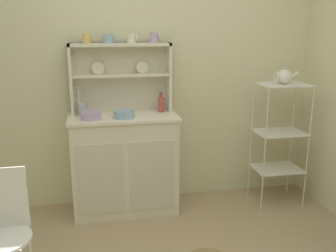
% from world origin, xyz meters
% --- Properties ---
extents(wall_back, '(3.84, 0.05, 2.50)m').
position_xyz_m(wall_back, '(0.00, 1.62, 1.25)').
color(wall_back, beige).
rests_on(wall_back, ground).
extents(hutch_cabinet, '(0.95, 0.45, 0.90)m').
position_xyz_m(hutch_cabinet, '(-0.24, 1.37, 0.46)').
color(hutch_cabinet, silver).
rests_on(hutch_cabinet, ground).
extents(hutch_shelf_unit, '(0.88, 0.18, 0.61)m').
position_xyz_m(hutch_shelf_unit, '(-0.24, 1.53, 1.26)').
color(hutch_shelf_unit, beige).
rests_on(hutch_shelf_unit, hutch_cabinet).
extents(bakers_rack, '(0.44, 0.33, 1.15)m').
position_xyz_m(bakers_rack, '(1.20, 1.28, 0.73)').
color(bakers_rack, silver).
rests_on(bakers_rack, ground).
extents(wire_chair, '(0.36, 0.36, 0.85)m').
position_xyz_m(wire_chair, '(-1.07, 0.32, 0.52)').
color(wire_chair, white).
rests_on(wire_chair, ground).
extents(cup_gold_0, '(0.08, 0.06, 0.08)m').
position_xyz_m(cup_gold_0, '(-0.52, 1.49, 1.56)').
color(cup_gold_0, '#DBB760').
rests_on(cup_gold_0, hutch_shelf_unit).
extents(cup_sky_1, '(0.10, 0.08, 0.08)m').
position_xyz_m(cup_sky_1, '(-0.34, 1.49, 1.55)').
color(cup_sky_1, '#8EB2D1').
rests_on(cup_sky_1, hutch_shelf_unit).
extents(cup_cream_2, '(0.09, 0.07, 0.08)m').
position_xyz_m(cup_cream_2, '(-0.14, 1.49, 1.56)').
color(cup_cream_2, silver).
rests_on(cup_cream_2, hutch_shelf_unit).
extents(cup_lilac_3, '(0.08, 0.06, 0.09)m').
position_xyz_m(cup_lilac_3, '(0.05, 1.49, 1.56)').
color(cup_lilac_3, '#B79ECC').
rests_on(cup_lilac_3, hutch_shelf_unit).
extents(bowl_mixing_large, '(0.17, 0.17, 0.06)m').
position_xyz_m(bowl_mixing_large, '(-0.52, 1.29, 0.93)').
color(bowl_mixing_large, '#B79ECC').
rests_on(bowl_mixing_large, hutch_cabinet).
extents(bowl_floral_medium, '(0.17, 0.17, 0.06)m').
position_xyz_m(bowl_floral_medium, '(-0.24, 1.29, 0.93)').
color(bowl_floral_medium, '#8EB2D1').
rests_on(bowl_floral_medium, hutch_cabinet).
extents(jam_bottle, '(0.06, 0.06, 0.18)m').
position_xyz_m(jam_bottle, '(0.11, 1.45, 0.97)').
color(jam_bottle, '#B74C47').
rests_on(jam_bottle, hutch_cabinet).
extents(utensil_jar, '(0.08, 0.08, 0.25)m').
position_xyz_m(utensil_jar, '(-0.59, 1.45, 0.96)').
color(utensil_jar, '#B2B7C6').
rests_on(utensil_jar, hutch_cabinet).
extents(porcelain_teapot, '(0.22, 0.13, 0.15)m').
position_xyz_m(porcelain_teapot, '(1.20, 1.28, 1.22)').
color(porcelain_teapot, white).
rests_on(porcelain_teapot, bakers_rack).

